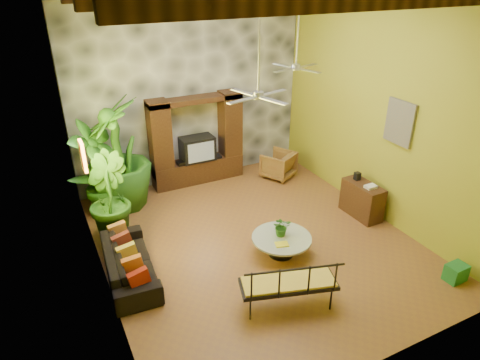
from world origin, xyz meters
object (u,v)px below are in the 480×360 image
iron_bench (291,283)px  entertainment_center (197,147)px  wicker_armchair (278,165)px  tall_plant_a (97,169)px  sofa (129,262)px  tall_plant_b (108,199)px  coffee_table (281,243)px  tall_plant_c (117,155)px  ceiling_fan_front (259,83)px  side_console (362,200)px  ceiling_fan_back (297,57)px  green_bin (456,273)px

iron_bench → entertainment_center: bearing=102.2°
wicker_armchair → tall_plant_a: tall_plant_a is taller
sofa → tall_plant_a: bearing=4.3°
tall_plant_b → coffee_table: 3.59m
tall_plant_a → tall_plant_c: bearing=17.1°
iron_bench → ceiling_fan_front: bearing=99.1°
sofa → tall_plant_a: size_ratio=0.93×
tall_plant_a → tall_plant_b: tall_plant_a is taller
entertainment_center → tall_plant_c: (-2.08, -0.44, 0.34)m
tall_plant_b → ceiling_fan_front: bearing=-37.4°
tall_plant_c → side_console: 5.62m
ceiling_fan_front → tall_plant_a: ceiling_fan_front is taller
coffee_table → entertainment_center: bearing=93.7°
tall_plant_b → iron_bench: (2.18, -3.43, -0.40)m
entertainment_center → tall_plant_c: size_ratio=0.92×
ceiling_fan_back → wicker_armchair: ceiling_fan_back is taller
sofa → iron_bench: size_ratio=1.23×
tall_plant_a → tall_plant_c: 0.56m
coffee_table → side_console: size_ratio=1.18×
tall_plant_a → green_bin: (5.23, -5.29, -0.95)m
tall_plant_c → side_console: (4.73, -2.89, -0.91)m
tall_plant_a → side_console: tall_plant_a is taller
sofa → green_bin: 5.92m
sofa → coffee_table: 2.91m
ceiling_fan_back → sofa: bearing=-164.3°
tall_plant_c → green_bin: bearing=-49.0°
tall_plant_c → iron_bench: (1.66, -4.70, -0.77)m
sofa → tall_plant_c: bearing=-6.2°
side_console → tall_plant_c: bearing=147.4°
ceiling_fan_front → iron_bench: ceiling_fan_front is taller
sofa → tall_plant_a: 2.65m
tall_plant_c → sofa: bearing=-100.6°
ceiling_fan_front → tall_plant_a: bearing=128.9°
entertainment_center → sofa: size_ratio=1.16×
ceiling_fan_back → side_console: (1.05, -1.39, -3.01)m
iron_bench → side_console: iron_bench is taller
ceiling_fan_back → wicker_armchair: bearing=70.8°
coffee_table → wicker_armchair: bearing=59.7°
ceiling_fan_back → iron_bench: ceiling_fan_back is taller
wicker_armchair → tall_plant_c: (-4.09, 0.32, 0.95)m
entertainment_center → tall_plant_a: 2.65m
side_console → green_bin: (0.00, -2.55, -0.23)m
entertainment_center → green_bin: bearing=-65.7°
side_console → wicker_armchair: bearing=102.8°
entertainment_center → side_console: size_ratio=2.42×
green_bin → tall_plant_a: bearing=134.7°
tall_plant_c → green_bin: 7.30m
entertainment_center → wicker_armchair: entertainment_center is taller
entertainment_center → green_bin: size_ratio=6.45×
tall_plant_c → ceiling_fan_back: bearing=-22.2°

